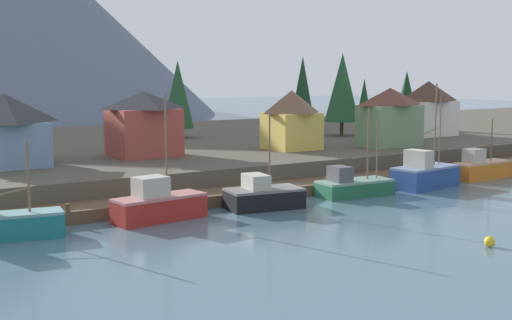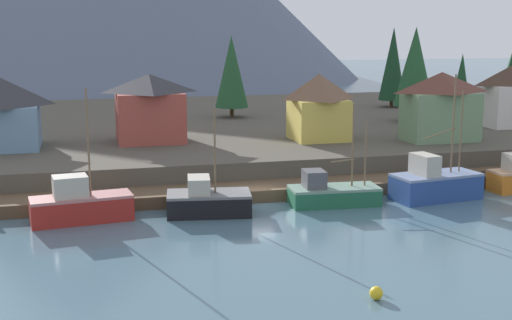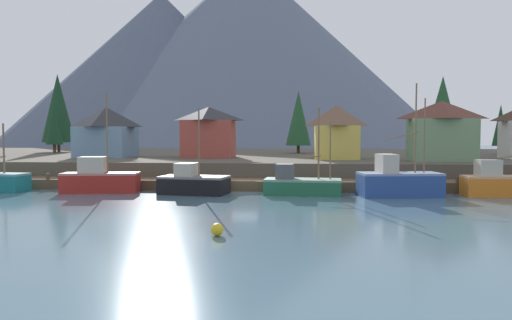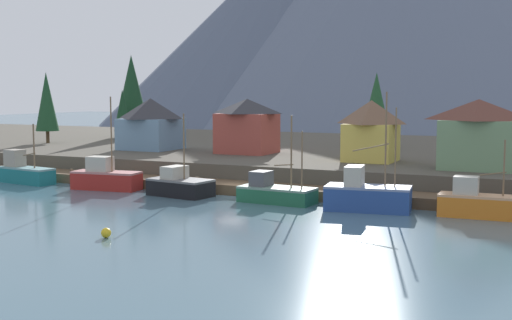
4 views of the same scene
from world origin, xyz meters
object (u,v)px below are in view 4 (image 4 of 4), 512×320
Objects in this scene: conifer_mid_right at (132,91)px; house_yellow at (371,130)px; fishing_boat_red at (106,178)px; fishing_boat_teal at (25,172)px; conifer_far_left at (47,102)px; fishing_boat_orange at (482,204)px; house_red at (247,125)px; fishing_boat_blue at (366,195)px; conifer_near_left at (376,105)px; house_green at (478,134)px; channel_buoy at (106,233)px; fishing_boat_black at (180,185)px; fishing_boat_green at (275,192)px; house_blue at (151,123)px; conifer_mid_left at (123,110)px.

house_yellow is at bearing -24.28° from conifer_mid_right.
fishing_boat_red is 0.70× the size of conifer_mid_right.
fishing_boat_teal is 27.05m from conifer_far_left.
house_red reaches higher than fishing_boat_orange.
fishing_boat_blue is at bearing 7.59° from fishing_boat_teal.
fishing_boat_red is 0.94× the size of conifer_near_left.
house_green is 10.58× the size of channel_buoy.
fishing_boat_red reaches higher than house_yellow.
fishing_boat_teal is 20.40m from fishing_boat_black.
fishing_boat_teal is at bearing -155.71° from house_yellow.
fishing_boat_green is 1.17× the size of house_red.
conifer_far_left is (-50.46, 5.05, 2.72)m from house_yellow.
conifer_mid_right is at bearing 131.49° from house_blue.
fishing_boat_teal reaches higher than channel_buoy.
fishing_boat_orange is (27.89, 0.79, 0.11)m from fishing_boat_black.
fishing_boat_green is 1.11× the size of fishing_boat_orange.
fishing_boat_black is 1.11× the size of fishing_boat_orange.
fishing_boat_blue is at bearing 54.02° from channel_buoy.
fishing_boat_blue is at bearing -75.73° from conifer_near_left.
house_green is at bearing 56.35° from channel_buoy.
channel_buoy is at bearing -123.65° from house_green.
conifer_near_left is 0.75× the size of conifer_mid_right.
house_blue reaches higher than house_yellow.
conifer_mid_right is at bearing 135.66° from fishing_boat_blue.
conifer_mid_right is (-12.14, 36.82, 8.98)m from fishing_boat_teal.
fishing_boat_red is at bearing -173.80° from fishing_boat_black.
conifer_mid_right is 1.31× the size of conifer_far_left.
fishing_boat_teal is 39.80m from conifer_mid_right.
conifer_mid_right is 67.96m from channel_buoy.
conifer_mid_left is 6.48m from conifer_mid_right.
fishing_boat_blue is at bearing -75.25° from house_yellow.
channel_buoy is at bearing -65.07° from fishing_boat_black.
house_blue is 0.70× the size of conifer_near_left.
fishing_boat_black is at bearing -131.65° from house_yellow.
fishing_boat_blue is at bearing -21.22° from conifer_far_left.
fishing_boat_red reaches higher than fishing_boat_black.
conifer_far_left is at bearing 174.28° from house_yellow.
conifer_far_left is (-46.06, 20.82, 7.69)m from fishing_boat_green.
conifer_far_left is (-5.63, -10.75, 1.48)m from conifer_mid_left.
house_green is at bearing -17.09° from house_yellow.
conifer_mid_right reaches higher than house_green.
house_blue is at bearing 171.75° from house_green.
fishing_boat_blue reaches higher than fishing_boat_black.
conifer_mid_left reaches higher than house_blue.
fishing_boat_orange is at bearing -31.14° from conifer_mid_right.
house_red is 0.50× the size of conifer_mid_right.
conifer_mid_left reaches higher than house_yellow.
fishing_boat_red is 1.41× the size of house_red.
conifer_far_left is at bearing 135.00° from fishing_boat_red.
fishing_boat_red is at bearing -57.72° from conifer_mid_right.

